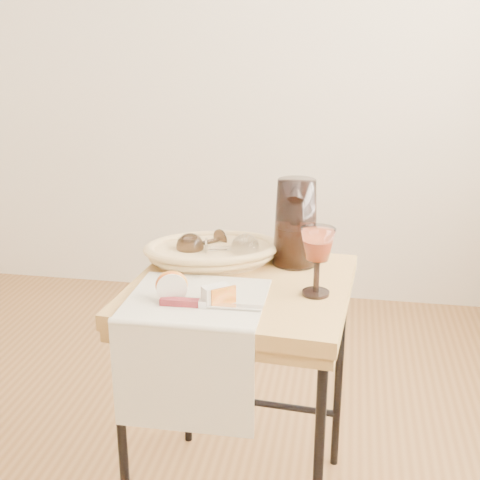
% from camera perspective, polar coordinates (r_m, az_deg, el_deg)
% --- Properties ---
extents(wall_back, '(3.60, 0.00, 2.70)m').
position_cam_1_polar(wall_back, '(3.14, -7.44, 19.30)').
color(wall_back, beige).
rests_on(wall_back, ground).
extents(side_table, '(0.58, 0.58, 0.69)m').
position_cam_1_polar(side_table, '(1.77, 0.12, -14.24)').
color(side_table, brown).
rests_on(side_table, floor).
extents(tea_towel, '(0.33, 0.29, 0.01)m').
position_cam_1_polar(tea_towel, '(1.51, -3.98, -5.40)').
color(tea_towel, beige).
rests_on(tea_towel, side_table).
extents(bread_basket, '(0.39, 0.32, 0.05)m').
position_cam_1_polar(bread_basket, '(1.73, -2.50, -1.24)').
color(bread_basket, tan).
rests_on(bread_basket, side_table).
extents(goblet_lying_a, '(0.14, 0.14, 0.08)m').
position_cam_1_polar(goblet_lying_a, '(1.74, -3.36, -0.30)').
color(goblet_lying_a, '#4A3725').
rests_on(goblet_lying_a, bread_basket).
extents(goblet_lying_b, '(0.14, 0.10, 0.08)m').
position_cam_1_polar(goblet_lying_b, '(1.69, -1.03, -0.76)').
color(goblet_lying_b, white).
rests_on(goblet_lying_b, bread_basket).
extents(pitcher, '(0.17, 0.25, 0.28)m').
position_cam_1_polar(pitcher, '(1.70, 5.07, 1.60)').
color(pitcher, black).
rests_on(pitcher, side_table).
extents(wine_goblet, '(0.11, 0.11, 0.17)m').
position_cam_1_polar(wine_goblet, '(1.52, 7.00, -1.94)').
color(wine_goblet, white).
rests_on(wine_goblet, side_table).
extents(apple_half, '(0.09, 0.06, 0.07)m').
position_cam_1_polar(apple_half, '(1.49, -6.22, -4.07)').
color(apple_half, red).
rests_on(apple_half, tea_towel).
extents(apple_wedge, '(0.07, 0.07, 0.04)m').
position_cam_1_polar(apple_wedge, '(1.47, -2.17, -4.95)').
color(apple_wedge, beige).
rests_on(apple_wedge, tea_towel).
extents(table_knife, '(0.24, 0.03, 0.02)m').
position_cam_1_polar(table_knife, '(1.45, -3.03, -5.74)').
color(table_knife, silver).
rests_on(table_knife, tea_towel).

